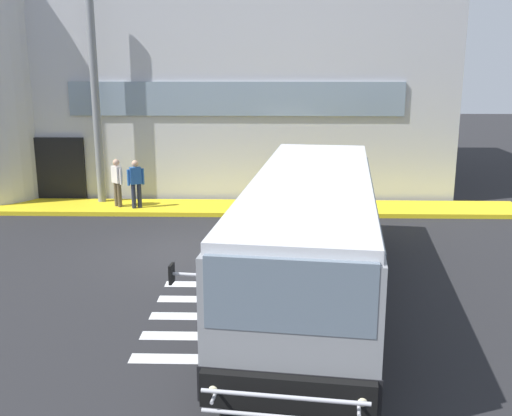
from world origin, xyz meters
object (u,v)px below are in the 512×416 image
at_px(entry_support_column, 96,99).
at_px(bus_main_foreground, 311,238).
at_px(passenger_by_doorway, 136,182).
at_px(safety_bollard_yellow, 266,206).
at_px(passenger_near_column, 117,180).

bearing_deg(entry_support_column, bus_main_foreground, -49.91).
distance_m(entry_support_column, bus_main_foreground, 11.22).
height_order(passenger_by_doorway, safety_bollard_yellow, passenger_by_doorway).
bearing_deg(safety_bollard_yellow, bus_main_foreground, -80.90).
height_order(bus_main_foreground, safety_bollard_yellow, bus_main_foreground).
bearing_deg(passenger_by_doorway, entry_support_column, 147.11).
bearing_deg(bus_main_foreground, passenger_by_doorway, 126.85).
relative_size(passenger_near_column, passenger_by_doorway, 1.00).
xyz_separation_m(bus_main_foreground, passenger_near_column, (-6.24, 7.60, -0.25)).
xyz_separation_m(bus_main_foreground, passenger_by_doorway, (-5.54, 7.40, -0.25)).
xyz_separation_m(passenger_by_doorway, safety_bollard_yellow, (4.49, -0.83, -0.63)).
bearing_deg(passenger_near_column, bus_main_foreground, -50.60).
bearing_deg(safety_bollard_yellow, passenger_near_column, 168.74).
bearing_deg(passenger_near_column, safety_bollard_yellow, -11.26).
bearing_deg(passenger_by_doorway, bus_main_foreground, -53.15).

